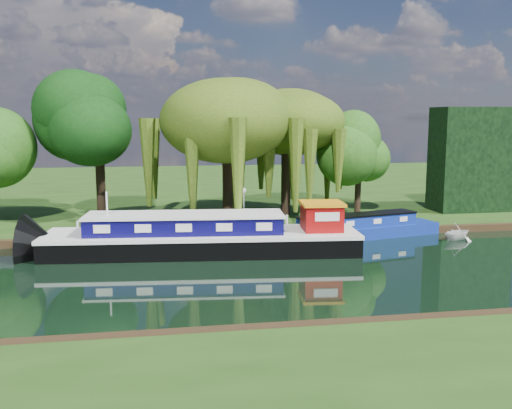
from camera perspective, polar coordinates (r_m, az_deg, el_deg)
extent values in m
plane|color=black|center=(28.40, 0.86, -6.92)|extent=(120.00, 120.00, 0.00)
cube|color=#1D3A0F|center=(61.55, -4.90, 1.71)|extent=(120.00, 52.00, 0.45)
cube|color=black|center=(32.65, -5.36, -4.10)|extent=(17.86, 5.47, 1.17)
cube|color=silver|center=(32.51, -5.38, -2.93)|extent=(17.97, 5.56, 0.21)
cube|color=#0A0743|center=(32.43, -7.12, -1.94)|extent=(11.11, 3.78, 0.93)
cube|color=silver|center=(32.34, -7.13, -1.03)|extent=(11.32, 3.99, 0.12)
cube|color=maroon|center=(32.95, 6.58, -1.28)|extent=(2.33, 2.33, 1.47)
cube|color=orange|center=(32.82, 6.61, 0.11)|extent=(2.60, 2.60, 0.16)
cylinder|color=silver|center=(32.79, -14.66, -0.78)|extent=(0.10, 0.10, 2.34)
cube|color=navy|center=(37.09, 10.07, -2.85)|extent=(11.70, 4.63, 0.87)
cube|color=navy|center=(36.94, 10.11, -1.64)|extent=(8.21, 3.33, 0.72)
cube|color=black|center=(36.87, 10.12, -1.01)|extent=(8.33, 3.45, 0.10)
cube|color=silver|center=(34.74, 6.59, -2.15)|extent=(0.57, 0.18, 0.31)
cube|color=silver|center=(35.78, 9.41, -1.90)|extent=(0.57, 0.18, 0.31)
cube|color=silver|center=(36.90, 12.06, -1.65)|extent=(0.57, 0.18, 0.31)
cube|color=silver|center=(38.10, 14.54, -1.42)|extent=(0.57, 0.18, 0.31)
imported|color=maroon|center=(34.18, -19.18, -4.73)|extent=(3.28, 2.72, 0.59)
imported|color=silver|center=(38.31, 19.43, -3.33)|extent=(2.81, 2.64, 1.19)
cylinder|color=black|center=(39.46, -2.86, 2.29)|extent=(0.73, 0.73, 5.63)
ellipsoid|color=#324A0F|center=(39.22, -2.91, 8.20)|extent=(7.86, 7.86, 5.08)
cylinder|color=black|center=(42.61, 3.01, 2.41)|extent=(0.72, 0.72, 5.10)
ellipsoid|color=#324A0F|center=(42.37, 3.05, 7.36)|extent=(6.97, 6.97, 4.50)
cylinder|color=black|center=(42.44, -15.33, 3.59)|extent=(0.74, 0.74, 7.32)
ellipsoid|color=black|center=(42.30, -15.49, 7.63)|extent=(5.86, 5.86, 5.86)
cylinder|color=black|center=(43.28, 10.18, 2.35)|extent=(0.42, 0.42, 5.07)
ellipsoid|color=#1F4A12|center=(43.11, 10.25, 5.09)|extent=(4.05, 4.05, 4.05)
cube|color=black|center=(47.52, 20.79, 4.25)|extent=(6.00, 3.00, 8.00)
cylinder|color=silver|center=(38.28, -1.25, -0.48)|extent=(0.10, 0.10, 2.20)
sphere|color=white|center=(38.10, -1.26, 1.42)|extent=(0.36, 0.36, 0.36)
cylinder|color=silver|center=(36.27, -17.40, -2.36)|extent=(0.16, 0.16, 1.00)
cylinder|color=silver|center=(35.93, -7.88, -2.14)|extent=(0.16, 0.16, 1.00)
cylinder|color=silver|center=(36.80, 3.08, -1.81)|extent=(0.16, 0.16, 1.00)
cylinder|color=silver|center=(38.55, 11.82, -1.51)|extent=(0.16, 0.16, 1.00)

